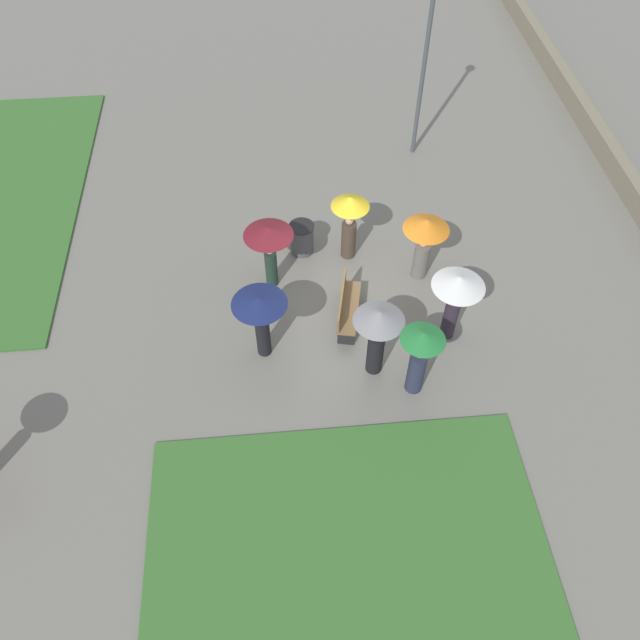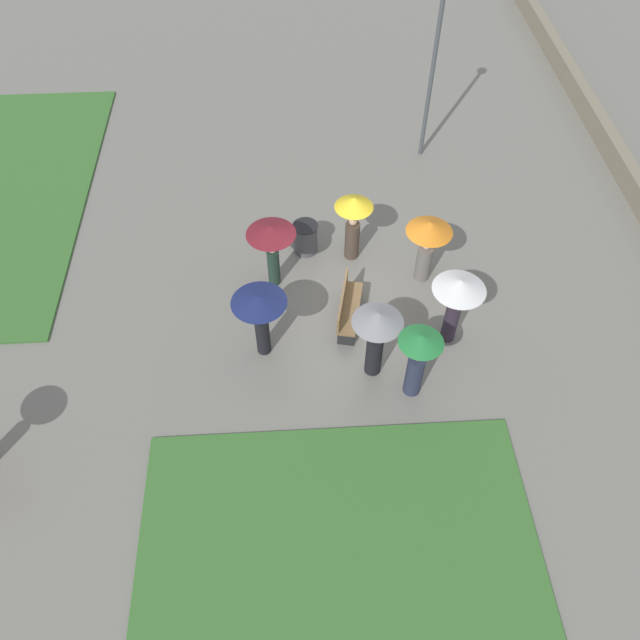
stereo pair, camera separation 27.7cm
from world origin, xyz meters
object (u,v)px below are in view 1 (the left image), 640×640
lamp_post (426,48)px  crowd_person_orange (425,236)px  crowd_person_maroon (269,240)px  crowd_person_grey (378,329)px  crowd_person_white (457,291)px  trash_bin (302,238)px  crowd_person_navy (260,312)px  crowd_person_yellow (350,216)px  crowd_person_green (420,354)px  park_bench (346,306)px

lamp_post → crowd_person_orange: (-4.99, 0.78, -1.89)m
crowd_person_maroon → crowd_person_grey: size_ratio=0.94×
crowd_person_white → crowd_person_maroon: bearing=128.1°
trash_bin → crowd_person_grey: (-3.80, -1.29, 0.98)m
crowd_person_navy → crowd_person_yellow: size_ratio=0.97×
crowd_person_green → crowd_person_white: (1.36, -1.03, 0.26)m
park_bench → crowd_person_navy: bearing=123.9°
trash_bin → crowd_person_grey: crowd_person_grey is taller
crowd_person_navy → crowd_person_grey: 2.46m
crowd_person_navy → crowd_person_green: crowd_person_green is taller
crowd_person_orange → crowd_person_grey: (-2.70, 1.52, 0.09)m
crowd_person_orange → crowd_person_yellow: bearing=39.3°
crowd_person_grey → crowd_person_navy: bearing=-100.5°
trash_bin → crowd_person_orange: size_ratio=0.47×
crowd_person_orange → crowd_person_white: crowd_person_white is taller
crowd_person_navy → crowd_person_green: size_ratio=0.96×
lamp_post → crowd_person_yellow: bearing=149.5°
crowd_person_navy → crowd_person_grey: crowd_person_grey is taller
trash_bin → crowd_person_orange: bearing=-111.4°
crowd_person_green → crowd_person_yellow: size_ratio=1.01×
park_bench → crowd_person_navy: crowd_person_navy is taller
crowd_person_orange → crowd_person_yellow: (0.85, 1.66, -0.02)m
crowd_person_yellow → crowd_person_navy: bearing=-175.5°
crowd_person_green → crowd_person_white: bearing=-60.4°
park_bench → lamp_post: 7.35m
crowd_person_yellow → crowd_person_white: size_ratio=0.98×
park_bench → crowd_person_yellow: 2.28m
lamp_post → crowd_person_navy: lamp_post is taller
trash_bin → lamp_post: bearing=-42.7°
lamp_post → crowd_person_navy: bearing=146.4°
lamp_post → crowd_person_green: lamp_post is taller
lamp_post → crowd_person_orange: bearing=171.1°
park_bench → trash_bin: park_bench is taller
crowd_person_orange → crowd_person_green: (-3.27, 0.74, -0.10)m
trash_bin → crowd_person_green: size_ratio=0.45×
trash_bin → crowd_person_navy: bearing=161.1°
crowd_person_green → crowd_person_yellow: crowd_person_green is taller
crowd_person_orange → crowd_person_green: crowd_person_green is taller
park_bench → crowd_person_navy: size_ratio=0.91×
crowd_person_maroon → crowd_person_yellow: 2.13m
crowd_person_maroon → crowd_person_green: bearing=51.3°
trash_bin → crowd_person_green: crowd_person_green is taller
crowd_person_maroon → crowd_person_green: crowd_person_green is taller
crowd_person_maroon → trash_bin: bearing=153.0°
crowd_person_maroon → crowd_person_grey: bearing=47.9°
crowd_person_maroon → crowd_person_grey: crowd_person_grey is taller
crowd_person_maroon → crowd_person_green: 4.39m
trash_bin → crowd_person_grey: 4.13m
crowd_person_orange → crowd_person_yellow: crowd_person_yellow is taller
crowd_person_maroon → crowd_person_yellow: size_ratio=0.98×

